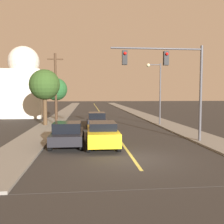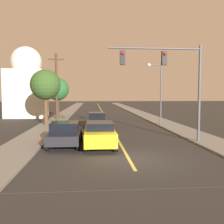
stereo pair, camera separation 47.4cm
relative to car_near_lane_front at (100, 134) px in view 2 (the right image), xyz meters
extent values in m
plane|color=#2D2B28|center=(1.36, -3.02, -0.81)|extent=(200.00, 200.00, 0.00)
cube|color=#2D2B28|center=(1.36, 32.98, -0.81)|extent=(9.72, 80.00, 0.01)
cube|color=#D1C14C|center=(1.36, 32.98, -0.80)|extent=(0.16, 76.00, 0.00)
cube|color=gray|center=(-4.75, 32.98, -0.75)|extent=(2.50, 80.00, 0.12)
cube|color=gray|center=(7.47, 32.98, -0.75)|extent=(2.50, 80.00, 0.12)
cube|color=gold|center=(0.00, 0.03, -0.09)|extent=(1.80, 4.57, 0.76)
cube|color=black|center=(0.00, -0.15, 0.52)|extent=(1.58, 2.06, 0.44)
cylinder|color=black|center=(-0.86, 1.45, -0.47)|extent=(0.22, 0.69, 0.69)
cylinder|color=black|center=(0.86, 1.45, -0.47)|extent=(0.22, 0.69, 0.69)
cylinder|color=black|center=(-0.86, -1.38, -0.47)|extent=(0.22, 0.69, 0.69)
cylinder|color=black|center=(0.86, -1.38, -0.47)|extent=(0.22, 0.69, 0.69)
cube|color=black|center=(0.00, 8.91, -0.17)|extent=(1.75, 4.78, 0.64)
cube|color=black|center=(0.00, 8.72, 0.41)|extent=(1.54, 2.15, 0.52)
cylinder|color=black|center=(-0.83, 10.39, -0.49)|extent=(0.22, 0.65, 0.65)
cylinder|color=black|center=(0.83, 10.39, -0.49)|extent=(0.22, 0.65, 0.65)
cylinder|color=black|center=(-0.83, 7.43, -0.49)|extent=(0.22, 0.65, 0.65)
cylinder|color=black|center=(0.83, 7.43, -0.49)|extent=(0.22, 0.65, 0.65)
cube|color=black|center=(-2.14, 0.46, -0.17)|extent=(1.88, 4.18, 0.57)
cube|color=black|center=(-2.14, 0.29, 0.41)|extent=(1.65, 1.88, 0.59)
cylinder|color=black|center=(-3.03, 1.76, -0.45)|extent=(0.22, 0.72, 0.72)
cylinder|color=black|center=(-1.25, 1.76, -0.45)|extent=(0.22, 0.72, 0.72)
cylinder|color=black|center=(-3.03, -0.83, -0.45)|extent=(0.22, 0.72, 0.72)
cylinder|color=black|center=(-1.25, -0.83, -0.45)|extent=(0.22, 0.72, 0.72)
cylinder|color=#47474C|center=(6.62, 0.81, 2.46)|extent=(0.18, 0.18, 6.31)
cylinder|color=#47474C|center=(3.61, 0.81, 5.37)|extent=(6.03, 0.12, 0.12)
cube|color=black|center=(4.21, 0.81, 4.76)|extent=(0.32, 0.28, 0.90)
sphere|color=red|center=(4.21, 0.63, 5.00)|extent=(0.20, 0.20, 0.20)
cube|color=black|center=(1.50, 0.81, 4.76)|extent=(0.32, 0.28, 0.90)
sphere|color=red|center=(1.50, 0.63, 5.00)|extent=(0.20, 0.20, 0.20)
cylinder|color=#47474C|center=(6.57, 9.89, 2.43)|extent=(0.14, 0.14, 6.25)
cylinder|color=#47474C|center=(5.93, 9.89, 5.40)|extent=(1.28, 0.09, 0.09)
sphere|color=beige|center=(5.29, 9.89, 5.35)|extent=(0.36, 0.36, 0.36)
cylinder|color=#422D1E|center=(-4.10, 10.88, 2.94)|extent=(0.24, 0.24, 7.26)
cube|color=#422D1E|center=(-4.10, 10.88, 5.97)|extent=(1.60, 0.12, 0.12)
cylinder|color=#3D2B1C|center=(-4.78, 16.65, 0.67)|extent=(0.37, 0.37, 2.73)
sphere|color=#235628|center=(-4.78, 16.65, 3.03)|extent=(2.82, 2.82, 2.82)
cylinder|color=#4C3823|center=(-5.14, 10.50, 0.81)|extent=(0.41, 0.41, 3.01)
sphere|color=#2D4C1E|center=(-5.14, 10.50, 3.38)|extent=(3.05, 3.05, 3.05)
cube|color=beige|center=(-9.57, 20.73, 2.45)|extent=(5.13, 5.13, 6.53)
sphere|color=beige|center=(-9.57, 20.73, 6.88)|extent=(4.24, 4.24, 4.24)
camera|label=1|loc=(-0.92, -15.15, 2.44)|focal=40.00mm
camera|label=2|loc=(-0.45, -15.20, 2.44)|focal=40.00mm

